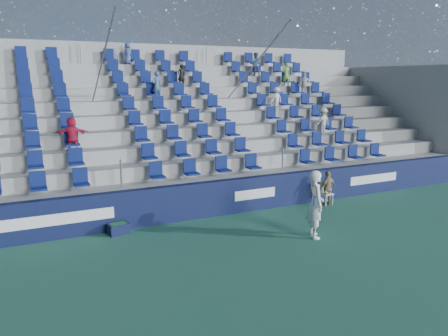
% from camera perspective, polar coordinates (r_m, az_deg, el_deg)
% --- Properties ---
extents(ground, '(70.00, 70.00, 0.00)m').
position_cam_1_polar(ground, '(12.34, 4.86, -10.23)').
color(ground, '#2E6B4F').
rests_on(ground, ground).
extents(sponsor_wall, '(24.00, 0.32, 1.20)m').
position_cam_1_polar(sponsor_wall, '(14.80, -1.28, -3.99)').
color(sponsor_wall, '#10173C').
rests_on(sponsor_wall, ground).
extents(grandstand, '(24.00, 8.17, 6.63)m').
position_cam_1_polar(grandstand, '(19.17, -7.61, 4.17)').
color(grandstand, '#A2A29D').
rests_on(grandstand, ground).
extents(tennis_player, '(0.75, 0.85, 2.00)m').
position_cam_1_polar(tennis_player, '(12.99, 11.85, -4.63)').
color(tennis_player, white).
rests_on(tennis_player, ground).
extents(line_judge_chair, '(0.42, 0.43, 0.90)m').
position_cam_1_polar(line_judge_chair, '(16.60, 13.07, -2.89)').
color(line_judge_chair, white).
rests_on(line_judge_chair, ground).
extents(line_judge, '(0.80, 0.43, 1.29)m').
position_cam_1_polar(line_judge, '(16.46, 13.41, -2.55)').
color(line_judge, tan).
rests_on(line_judge, ground).
extents(ball_bin, '(0.65, 0.48, 0.34)m').
position_cam_1_polar(ball_bin, '(13.58, -13.62, -7.63)').
color(ball_bin, '#0E1436').
rests_on(ball_bin, ground).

